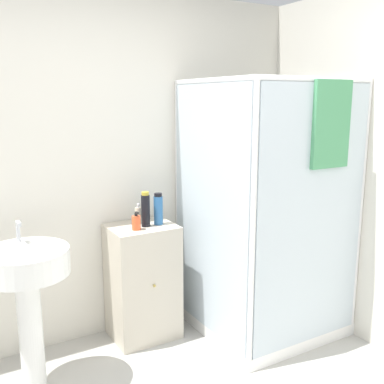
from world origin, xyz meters
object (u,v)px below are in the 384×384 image
at_px(shampoo_bottle_tall_black, 146,210).
at_px(lotion_bottle_white, 138,215).
at_px(soap_dispenser, 136,222).
at_px(shampoo_bottle_blue, 158,209).
at_px(sink, 27,282).

bearing_deg(shampoo_bottle_tall_black, lotion_bottle_white, 100.68).
relative_size(soap_dispenser, shampoo_bottle_tall_black, 0.52).
bearing_deg(soap_dispenser, shampoo_bottle_tall_black, 26.06).
bearing_deg(shampoo_bottle_blue, sink, -166.62).
height_order(sink, lotion_bottle_white, sink).
distance_m(sink, soap_dispenser, 0.82).
bearing_deg(lotion_bottle_white, shampoo_bottle_blue, -37.41).
bearing_deg(lotion_bottle_white, soap_dispenser, -118.51).
xyz_separation_m(soap_dispenser, lotion_bottle_white, (0.07, 0.14, 0.01)).
height_order(soap_dispenser, shampoo_bottle_blue, shampoo_bottle_blue).
height_order(soap_dispenser, shampoo_bottle_tall_black, shampoo_bottle_tall_black).
height_order(shampoo_bottle_blue, lotion_bottle_white, shampoo_bottle_blue).
height_order(shampoo_bottle_tall_black, lotion_bottle_white, shampoo_bottle_tall_black).
relative_size(soap_dispenser, lotion_bottle_white, 0.86).
bearing_deg(lotion_bottle_white, sink, -159.31).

